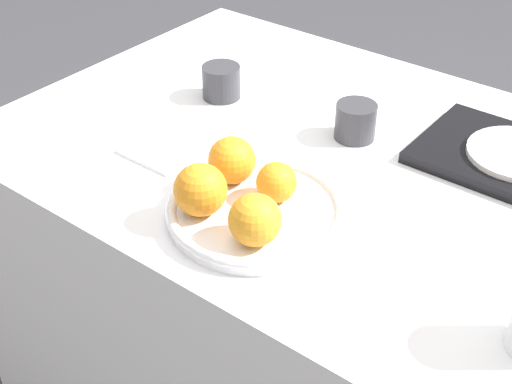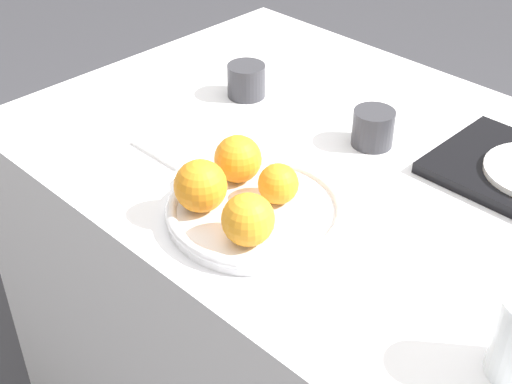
% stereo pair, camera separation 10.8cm
% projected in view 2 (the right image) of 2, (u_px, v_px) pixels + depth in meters
% --- Properties ---
extents(table, '(1.26, 0.84, 0.77)m').
position_uv_depth(table, '(339.00, 320.00, 1.46)').
color(table, white).
rests_on(table, ground_plane).
extents(fruit_platter, '(0.28, 0.28, 0.03)m').
position_uv_depth(fruit_platter, '(256.00, 211.00, 1.10)').
color(fruit_platter, silver).
rests_on(fruit_platter, table).
extents(orange_0, '(0.06, 0.06, 0.06)m').
position_uv_depth(orange_0, '(277.00, 183.00, 1.10)').
color(orange_0, orange).
rests_on(orange_0, fruit_platter).
extents(orange_1, '(0.08, 0.08, 0.08)m').
position_uv_depth(orange_1, '(201.00, 186.00, 1.08)').
color(orange_1, orange).
rests_on(orange_1, fruit_platter).
extents(orange_2, '(0.08, 0.08, 0.08)m').
position_uv_depth(orange_2, '(248.00, 220.00, 1.01)').
color(orange_2, orange).
rests_on(orange_2, fruit_platter).
extents(orange_3, '(0.08, 0.08, 0.08)m').
position_uv_depth(orange_3, '(238.00, 159.00, 1.14)').
color(orange_3, orange).
rests_on(orange_3, fruit_platter).
extents(cup_0, '(0.07, 0.07, 0.07)m').
position_uv_depth(cup_0, '(373.00, 128.00, 1.27)').
color(cup_0, '#333338').
rests_on(cup_0, table).
extents(cup_1, '(0.08, 0.08, 0.07)m').
position_uv_depth(cup_1, '(246.00, 81.00, 1.42)').
color(cup_1, '#333338').
rests_on(cup_1, table).
extents(napkin, '(0.13, 0.15, 0.01)m').
position_uv_depth(napkin, '(186.00, 140.00, 1.29)').
color(napkin, white).
rests_on(napkin, table).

